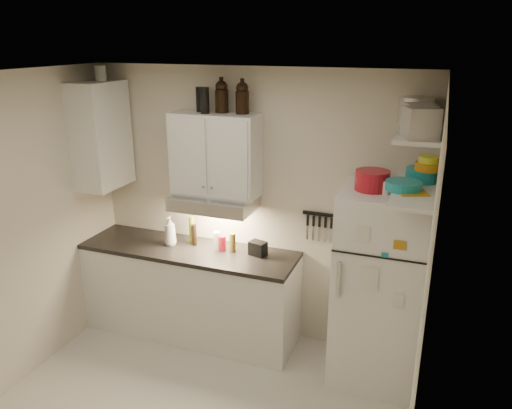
% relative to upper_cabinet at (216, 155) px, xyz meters
% --- Properties ---
extents(ceiling, '(3.20, 3.00, 0.02)m').
position_rel_upper_cabinet_xyz_m(ceiling, '(0.30, -1.33, 0.78)').
color(ceiling, silver).
rests_on(ceiling, ground).
extents(back_wall, '(3.20, 0.02, 2.60)m').
position_rel_upper_cabinet_xyz_m(back_wall, '(0.30, 0.18, -0.53)').
color(back_wall, beige).
rests_on(back_wall, ground).
extents(right_wall, '(0.02, 3.00, 2.60)m').
position_rel_upper_cabinet_xyz_m(right_wall, '(1.91, -1.33, -0.53)').
color(right_wall, beige).
rests_on(right_wall, ground).
extents(base_cabinet, '(2.10, 0.60, 0.88)m').
position_rel_upper_cabinet_xyz_m(base_cabinet, '(-0.25, -0.14, -1.39)').
color(base_cabinet, white).
rests_on(base_cabinet, floor).
extents(countertop, '(2.10, 0.62, 0.04)m').
position_rel_upper_cabinet_xyz_m(countertop, '(-0.25, -0.14, -0.93)').
color(countertop, black).
rests_on(countertop, base_cabinet).
extents(upper_cabinet, '(0.80, 0.33, 0.75)m').
position_rel_upper_cabinet_xyz_m(upper_cabinet, '(0.00, 0.00, 0.00)').
color(upper_cabinet, white).
rests_on(upper_cabinet, back_wall).
extents(side_cabinet, '(0.33, 0.55, 1.00)m').
position_rel_upper_cabinet_xyz_m(side_cabinet, '(-1.14, -0.14, 0.12)').
color(side_cabinet, white).
rests_on(side_cabinet, left_wall).
extents(range_hood, '(0.76, 0.46, 0.12)m').
position_rel_upper_cabinet_xyz_m(range_hood, '(0.00, -0.06, -0.44)').
color(range_hood, silver).
rests_on(range_hood, back_wall).
extents(fridge, '(0.70, 0.68, 1.70)m').
position_rel_upper_cabinet_xyz_m(fridge, '(1.55, -0.18, -0.98)').
color(fridge, white).
rests_on(fridge, floor).
extents(shelf_hi, '(0.30, 0.95, 0.03)m').
position_rel_upper_cabinet_xyz_m(shelf_hi, '(1.75, -0.31, 0.38)').
color(shelf_hi, white).
rests_on(shelf_hi, right_wall).
extents(shelf_lo, '(0.30, 0.95, 0.03)m').
position_rel_upper_cabinet_xyz_m(shelf_lo, '(1.75, -0.31, -0.07)').
color(shelf_lo, white).
rests_on(shelf_lo, right_wall).
extents(knife_strip, '(0.42, 0.02, 0.03)m').
position_rel_upper_cabinet_xyz_m(knife_strip, '(1.00, 0.15, -0.51)').
color(knife_strip, black).
rests_on(knife_strip, back_wall).
extents(dutch_oven, '(0.32, 0.32, 0.16)m').
position_rel_upper_cabinet_xyz_m(dutch_oven, '(1.43, -0.20, -0.05)').
color(dutch_oven, '#AD1422').
rests_on(dutch_oven, fridge).
extents(book_stack, '(0.27, 0.30, 0.08)m').
position_rel_upper_cabinet_xyz_m(book_stack, '(1.74, -0.39, -0.08)').
color(book_stack, '#B78116').
rests_on(book_stack, fridge).
extents(spice_jar, '(0.07, 0.07, 0.10)m').
position_rel_upper_cabinet_xyz_m(spice_jar, '(1.55, -0.28, -0.07)').
color(spice_jar, silver).
rests_on(spice_jar, fridge).
extents(stock_pot, '(0.28, 0.28, 0.19)m').
position_rel_upper_cabinet_xyz_m(stock_pot, '(1.69, -0.00, 0.49)').
color(stock_pot, silver).
rests_on(stock_pot, shelf_hi).
extents(tin_a, '(0.24, 0.22, 0.19)m').
position_rel_upper_cabinet_xyz_m(tin_a, '(1.74, -0.42, 0.49)').
color(tin_a, '#AAAAAD').
rests_on(tin_a, shelf_hi).
extents(tin_b, '(0.26, 0.26, 0.20)m').
position_rel_upper_cabinet_xyz_m(tin_b, '(1.76, -0.66, 0.49)').
color(tin_b, '#AAAAAD').
rests_on(tin_b, shelf_hi).
extents(bowl_teal, '(0.25, 0.25, 0.10)m').
position_rel_upper_cabinet_xyz_m(bowl_teal, '(1.79, -0.08, 0.00)').
color(bowl_teal, teal).
rests_on(bowl_teal, shelf_lo).
extents(bowl_orange, '(0.20, 0.20, 0.06)m').
position_rel_upper_cabinet_xyz_m(bowl_orange, '(1.83, -0.12, 0.08)').
color(bowl_orange, '#BE7911').
rests_on(bowl_orange, bowl_teal).
extents(bowl_yellow, '(0.16, 0.16, 0.05)m').
position_rel_upper_cabinet_xyz_m(bowl_yellow, '(1.83, -0.12, 0.14)').
color(bowl_yellow, '#C8D225').
rests_on(bowl_yellow, bowl_orange).
extents(plates, '(0.32, 0.32, 0.07)m').
position_rel_upper_cabinet_xyz_m(plates, '(1.68, -0.37, -0.02)').
color(plates, teal).
rests_on(plates, shelf_lo).
extents(growler_a, '(0.14, 0.14, 0.29)m').
position_rel_upper_cabinet_xyz_m(growler_a, '(0.05, 0.05, 0.52)').
color(growler_a, black).
rests_on(growler_a, upper_cabinet).
extents(growler_b, '(0.13, 0.13, 0.28)m').
position_rel_upper_cabinet_xyz_m(growler_b, '(0.25, 0.04, 0.52)').
color(growler_b, black).
rests_on(growler_b, upper_cabinet).
extents(thermos_a, '(0.09, 0.09, 0.23)m').
position_rel_upper_cabinet_xyz_m(thermos_a, '(-0.07, -0.06, 0.49)').
color(thermos_a, black).
rests_on(thermos_a, upper_cabinet).
extents(thermos_b, '(0.09, 0.09, 0.22)m').
position_rel_upper_cabinet_xyz_m(thermos_b, '(-0.15, 0.03, 0.48)').
color(thermos_b, black).
rests_on(thermos_b, upper_cabinet).
extents(side_jar, '(0.12, 0.12, 0.14)m').
position_rel_upper_cabinet_xyz_m(side_jar, '(-1.12, -0.06, 0.69)').
color(side_jar, silver).
rests_on(side_jar, side_cabinet).
extents(soap_bottle, '(0.13, 0.14, 0.33)m').
position_rel_upper_cabinet_xyz_m(soap_bottle, '(-0.45, -0.12, -0.74)').
color(soap_bottle, white).
rests_on(soap_bottle, countertop).
extents(pepper_mill, '(0.07, 0.07, 0.19)m').
position_rel_upper_cabinet_xyz_m(pepper_mill, '(0.18, -0.06, -0.81)').
color(pepper_mill, brown).
rests_on(pepper_mill, countertop).
extents(oil_bottle, '(0.06, 0.06, 0.28)m').
position_rel_upper_cabinet_xyz_m(oil_bottle, '(-0.28, -0.00, -0.77)').
color(oil_bottle, '#666A1A').
rests_on(oil_bottle, countertop).
extents(vinegar_bottle, '(0.06, 0.06, 0.22)m').
position_rel_upper_cabinet_xyz_m(vinegar_bottle, '(-0.23, -0.05, -0.80)').
color(vinegar_bottle, black).
rests_on(vinegar_bottle, countertop).
extents(clear_bottle, '(0.07, 0.07, 0.18)m').
position_rel_upper_cabinet_xyz_m(clear_bottle, '(0.02, -0.08, -0.81)').
color(clear_bottle, silver).
rests_on(clear_bottle, countertop).
extents(red_jar, '(0.09, 0.09, 0.15)m').
position_rel_upper_cabinet_xyz_m(red_jar, '(0.07, -0.07, -0.83)').
color(red_jar, '#AD1422').
rests_on(red_jar, countertop).
extents(caddy, '(0.18, 0.15, 0.13)m').
position_rel_upper_cabinet_xyz_m(caddy, '(0.42, -0.05, -0.84)').
color(caddy, black).
rests_on(caddy, countertop).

